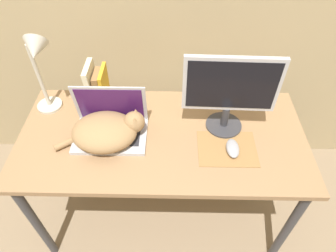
{
  "coord_description": "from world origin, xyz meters",
  "views": [
    {
      "loc": [
        0.05,
        -0.65,
        1.85
      ],
      "look_at": [
        0.03,
        0.3,
        0.85
      ],
      "focal_mm": 32.0,
      "sensor_mm": 36.0,
      "label": 1
    }
  ],
  "objects_px": {
    "laptop": "(111,126)",
    "external_monitor": "(230,91)",
    "computer_mouse": "(233,148)",
    "cat": "(107,131)",
    "desk_lamp": "(38,63)",
    "book_row": "(97,86)"
  },
  "relations": [
    {
      "from": "desk_lamp",
      "to": "cat",
      "type": "bearing_deg",
      "value": -32.78
    },
    {
      "from": "external_monitor",
      "to": "computer_mouse",
      "type": "height_order",
      "value": "external_monitor"
    },
    {
      "from": "laptop",
      "to": "external_monitor",
      "type": "bearing_deg",
      "value": 5.9
    },
    {
      "from": "desk_lamp",
      "to": "laptop",
      "type": "bearing_deg",
      "value": -25.85
    },
    {
      "from": "laptop",
      "to": "cat",
      "type": "height_order",
      "value": "laptop"
    },
    {
      "from": "cat",
      "to": "external_monitor",
      "type": "relative_size",
      "value": 0.99
    },
    {
      "from": "cat",
      "to": "book_row",
      "type": "xyz_separation_m",
      "value": [
        -0.09,
        0.29,
        0.04
      ]
    },
    {
      "from": "laptop",
      "to": "desk_lamp",
      "type": "xyz_separation_m",
      "value": [
        -0.33,
        0.16,
        0.25
      ]
    },
    {
      "from": "book_row",
      "to": "desk_lamp",
      "type": "xyz_separation_m",
      "value": [
        -0.23,
        -0.08,
        0.2
      ]
    },
    {
      "from": "external_monitor",
      "to": "desk_lamp",
      "type": "xyz_separation_m",
      "value": [
        -0.89,
        0.1,
        0.07
      ]
    },
    {
      "from": "cat",
      "to": "computer_mouse",
      "type": "relative_size",
      "value": 3.78
    },
    {
      "from": "cat",
      "to": "desk_lamp",
      "type": "relative_size",
      "value": 0.96
    },
    {
      "from": "external_monitor",
      "to": "cat",
      "type": "bearing_deg",
      "value": -169.37
    },
    {
      "from": "desk_lamp",
      "to": "external_monitor",
      "type": "bearing_deg",
      "value": -6.46
    },
    {
      "from": "book_row",
      "to": "desk_lamp",
      "type": "bearing_deg",
      "value": -160.15
    },
    {
      "from": "cat",
      "to": "computer_mouse",
      "type": "distance_m",
      "value": 0.59
    },
    {
      "from": "computer_mouse",
      "to": "external_monitor",
      "type": "bearing_deg",
      "value": 98.01
    },
    {
      "from": "external_monitor",
      "to": "computer_mouse",
      "type": "xyz_separation_m",
      "value": [
        0.02,
        -0.16,
        -0.21
      ]
    },
    {
      "from": "computer_mouse",
      "to": "laptop",
      "type": "bearing_deg",
      "value": 169.8
    },
    {
      "from": "cat",
      "to": "external_monitor",
      "type": "distance_m",
      "value": 0.6
    },
    {
      "from": "computer_mouse",
      "to": "book_row",
      "type": "distance_m",
      "value": 0.77
    },
    {
      "from": "computer_mouse",
      "to": "book_row",
      "type": "relative_size",
      "value": 0.5
    }
  ]
}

